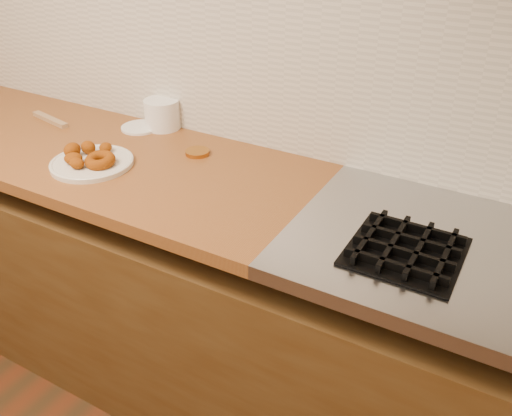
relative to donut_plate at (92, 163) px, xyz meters
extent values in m
cube|color=#4F381C|center=(0.19, 0.10, -0.52)|extent=(3.60, 0.60, 0.77)
cube|color=brown|center=(-0.46, 0.10, -0.03)|extent=(2.30, 0.62, 0.04)
cube|color=beige|center=(0.19, 0.40, 0.29)|extent=(3.60, 0.02, 0.60)
cube|color=black|center=(0.99, 0.02, 0.00)|extent=(0.26, 0.26, 0.01)
cube|color=black|center=(0.90, 0.02, 0.01)|extent=(0.01, 0.24, 0.02)
cube|color=black|center=(0.99, -0.07, 0.01)|extent=(0.24, 0.01, 0.02)
cube|color=black|center=(0.96, 0.02, 0.01)|extent=(0.01, 0.24, 0.02)
cube|color=black|center=(0.99, -0.01, 0.01)|extent=(0.24, 0.01, 0.02)
cube|color=black|center=(1.02, 0.02, 0.01)|extent=(0.01, 0.24, 0.02)
cube|color=black|center=(0.99, 0.05, 0.01)|extent=(0.24, 0.01, 0.02)
cube|color=black|center=(1.08, 0.02, 0.01)|extent=(0.01, 0.24, 0.02)
cube|color=black|center=(0.99, 0.11, 0.01)|extent=(0.24, 0.01, 0.02)
cylinder|color=silver|center=(0.00, 0.00, 0.00)|extent=(0.26, 0.26, 0.01)
torus|color=#854609|center=(0.04, -0.01, 0.02)|extent=(0.11, 0.12, 0.04)
ellipsoid|color=#854609|center=(-0.05, 0.04, 0.03)|extent=(0.06, 0.05, 0.04)
ellipsoid|color=#854609|center=(-0.07, -0.01, 0.03)|extent=(0.05, 0.06, 0.05)
ellipsoid|color=#854609|center=(-0.03, -0.04, 0.02)|extent=(0.06, 0.06, 0.03)
ellipsoid|color=#854609|center=(0.00, -0.06, 0.02)|extent=(0.05, 0.04, 0.03)
ellipsoid|color=#854609|center=(-0.01, 0.07, 0.02)|extent=(0.06, 0.06, 0.03)
cylinder|color=white|center=(0.00, 0.35, 0.04)|extent=(0.13, 0.13, 0.10)
cylinder|color=white|center=(-0.06, 0.31, 0.00)|extent=(0.18, 0.18, 0.01)
cylinder|color=#B07026|center=(0.24, 0.23, 0.00)|extent=(0.08, 0.08, 0.01)
cube|color=#9F7C54|center=(-0.40, 0.20, 0.00)|extent=(0.20, 0.07, 0.02)
camera|label=1|loc=(1.20, -1.07, 0.74)|focal=38.00mm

